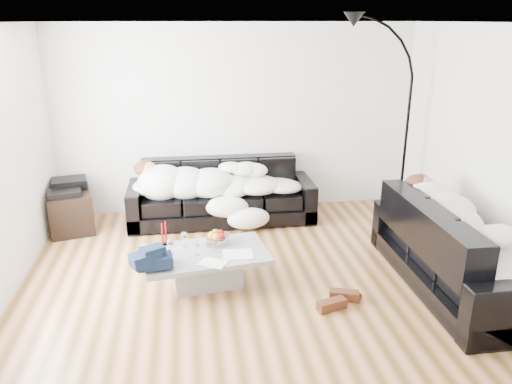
{
  "coord_description": "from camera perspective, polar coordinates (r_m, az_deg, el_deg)",
  "views": [
    {
      "loc": [
        -0.7,
        -4.63,
        2.63
      ],
      "look_at": [
        0.0,
        0.3,
        0.9
      ],
      "focal_mm": 35.0,
      "sensor_mm": 36.0,
      "label": 1
    }
  ],
  "objects": [
    {
      "name": "ground",
      "position": [
        5.37,
        0.46,
        -10.16
      ],
      "size": [
        5.0,
        5.0,
        0.0
      ],
      "primitive_type": "plane",
      "color": "brown",
      "rests_on": "ground"
    },
    {
      "name": "wall_back",
      "position": [
        7.04,
        -2.26,
        8.26
      ],
      "size": [
        5.0,
        0.02,
        2.6
      ],
      "primitive_type": "cube",
      "color": "silver",
      "rests_on": "ground"
    },
    {
      "name": "wall_right",
      "position": [
        5.78,
        25.87,
        3.92
      ],
      "size": [
        0.02,
        4.5,
        2.6
      ],
      "primitive_type": "cube",
      "color": "silver",
      "rests_on": "ground"
    },
    {
      "name": "ceiling",
      "position": [
        4.68,
        0.55,
        18.79
      ],
      "size": [
        5.0,
        5.0,
        0.0
      ],
      "primitive_type": "plane",
      "color": "white",
      "rests_on": "ground"
    },
    {
      "name": "sofa_back",
      "position": [
        6.79,
        -3.96,
        0.02
      ],
      "size": [
        2.49,
        0.86,
        0.81
      ],
      "primitive_type": "cube",
      "color": "black",
      "rests_on": "ground"
    },
    {
      "name": "sofa_right",
      "position": [
        5.48,
        21.96,
        -5.84
      ],
      "size": [
        0.94,
        2.19,
        0.89
      ],
      "primitive_type": "cube",
      "rotation": [
        0.0,
        0.0,
        1.57
      ],
      "color": "black",
      "rests_on": "ground"
    },
    {
      "name": "sleeper_back",
      "position": [
        6.68,
        -3.97,
        1.69
      ],
      "size": [
        2.1,
        0.73,
        0.42
      ],
      "primitive_type": null,
      "color": "white",
      "rests_on": "sofa_back"
    },
    {
      "name": "sleeper_right",
      "position": [
        5.4,
        22.22,
        -3.86
      ],
      "size": [
        0.79,
        1.88,
        0.46
      ],
      "primitive_type": null,
      "rotation": [
        0.0,
        0.0,
        1.57
      ],
      "color": "white",
      "rests_on": "sofa_right"
    },
    {
      "name": "teal_cushion",
      "position": [
        5.9,
        18.61,
        -0.77
      ],
      "size": [
        0.42,
        0.38,
        0.2
      ],
      "primitive_type": "ellipsoid",
      "rotation": [
        0.0,
        0.0,
        0.24
      ],
      "color": "#0F6C4D",
      "rests_on": "sofa_right"
    },
    {
      "name": "coffee_table",
      "position": [
        5.26,
        -5.69,
        -8.66
      ],
      "size": [
        1.35,
        0.9,
        0.37
      ],
      "primitive_type": "cube",
      "rotation": [
        0.0,
        0.0,
        0.14
      ],
      "color": "#939699",
      "rests_on": "ground"
    },
    {
      "name": "fruit_bowl",
      "position": [
        5.32,
        -4.46,
        -5.18
      ],
      "size": [
        0.29,
        0.29,
        0.15
      ],
      "primitive_type": "cylinder",
      "rotation": [
        0.0,
        0.0,
        0.22
      ],
      "color": "white",
      "rests_on": "coffee_table"
    },
    {
      "name": "wine_glass_a",
      "position": [
        5.28,
        -8.18,
        -5.42
      ],
      "size": [
        0.08,
        0.08,
        0.17
      ],
      "primitive_type": "cylinder",
      "rotation": [
        0.0,
        0.0,
        0.07
      ],
      "color": "white",
      "rests_on": "coffee_table"
    },
    {
      "name": "wine_glass_b",
      "position": [
        5.15,
        -9.72,
        -6.14
      ],
      "size": [
        0.08,
        0.08,
        0.18
      ],
      "primitive_type": "cylinder",
      "rotation": [
        0.0,
        0.0,
        0.08
      ],
      "color": "white",
      "rests_on": "coffee_table"
    },
    {
      "name": "wine_glass_c",
      "position": [
        5.1,
        -6.79,
        -6.33
      ],
      "size": [
        0.08,
        0.08,
        0.16
      ],
      "primitive_type": "cylinder",
      "rotation": [
        0.0,
        0.0,
        0.09
      ],
      "color": "white",
      "rests_on": "coffee_table"
    },
    {
      "name": "candle_left",
      "position": [
        5.34,
        -10.64,
        -4.83
      ],
      "size": [
        0.05,
        0.05,
        0.25
      ],
      "primitive_type": "cylinder",
      "rotation": [
        0.0,
        0.0,
        0.15
      ],
      "color": "maroon",
      "rests_on": "coffee_table"
    },
    {
      "name": "candle_right",
      "position": [
        5.36,
        -10.26,
        -4.65
      ],
      "size": [
        0.05,
        0.05,
        0.26
      ],
      "primitive_type": "cylinder",
      "rotation": [
        0.0,
        0.0,
        -0.13
      ],
      "color": "maroon",
      "rests_on": "coffee_table"
    },
    {
      "name": "newspaper_a",
      "position": [
        5.1,
        -2.1,
        -7.11
      ],
      "size": [
        0.32,
        0.25,
        0.01
      ],
      "primitive_type": "cube",
      "rotation": [
        0.0,
        0.0,
        -0.04
      ],
      "color": "silver",
      "rests_on": "coffee_table"
    },
    {
      "name": "newspaper_b",
      "position": [
        4.95,
        -4.93,
        -8.05
      ],
      "size": [
        0.32,
        0.29,
        0.01
      ],
      "primitive_type": "cube",
      "rotation": [
        0.0,
        0.0,
        -0.52
      ],
      "color": "silver",
      "rests_on": "coffee_table"
    },
    {
      "name": "navy_jacket",
      "position": [
        4.87,
        -12.08,
        -6.76
      ],
      "size": [
        0.44,
        0.42,
        0.18
      ],
      "primitive_type": null,
      "rotation": [
        0.0,
        0.0,
        0.43
      ],
      "color": "black",
      "rests_on": "coffee_table"
    },
    {
      "name": "shoes",
      "position": [
        5.01,
        9.32,
        -12.06
      ],
      "size": [
        0.51,
        0.39,
        0.11
      ],
      "primitive_type": null,
      "rotation": [
        0.0,
        0.0,
        0.07
      ],
      "color": "#472311",
      "rests_on": "ground"
    },
    {
      "name": "av_cabinet",
      "position": [
        6.98,
        -20.44,
        -1.9
      ],
      "size": [
        0.7,
        0.87,
        0.53
      ],
      "primitive_type": "cube",
      "rotation": [
        0.0,
        0.0,
        0.24
      ],
      "color": "black",
      "rests_on": "ground"
    },
    {
      "name": "stereo",
      "position": [
        6.88,
        -20.76,
        0.66
      ],
      "size": [
        0.51,
        0.43,
        0.13
      ],
      "primitive_type": "cube",
      "rotation": [
        0.0,
        0.0,
        0.23
      ],
      "color": "black",
      "rests_on": "av_cabinet"
    },
    {
      "name": "floor_lamp",
      "position": [
        6.93,
        16.81,
        6.37
      ],
      "size": [
        0.93,
        0.67,
        2.38
      ],
      "primitive_type": null,
      "rotation": [
        0.0,
        0.0,
        0.42
      ],
      "color": "black",
      "rests_on": "ground"
    }
  ]
}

